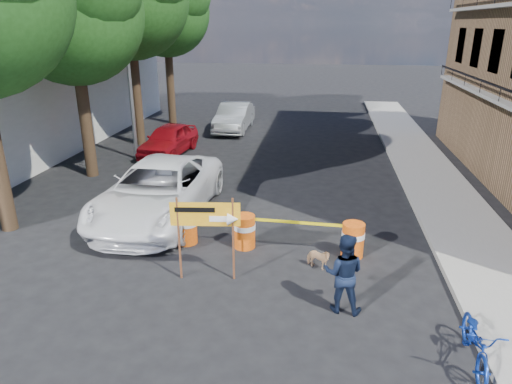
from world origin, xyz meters
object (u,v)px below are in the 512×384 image
(detour_sign, at_px, (215,220))
(sedan_silver, at_px, (234,117))
(barrel_mid_left, at_px, (186,227))
(pedestrian, at_px, (344,273))
(bicycle, at_px, (481,321))
(barrel_far_left, at_px, (113,221))
(dog, at_px, (318,259))
(suv_white, at_px, (159,191))
(barrel_mid_right, at_px, (245,231))
(sedan_red, at_px, (169,140))
(barrel_far_right, at_px, (353,239))

(detour_sign, xyz_separation_m, sedan_silver, (-2.54, 15.44, -0.74))
(barrel_mid_left, bearing_deg, pedestrian, -31.95)
(bicycle, bearing_deg, barrel_far_left, 159.53)
(barrel_far_left, bearing_deg, dog, -9.75)
(detour_sign, height_order, sedan_silver, detour_sign)
(detour_sign, distance_m, suv_white, 4.23)
(detour_sign, relative_size, sedan_silver, 0.44)
(barrel_far_left, distance_m, detour_sign, 3.92)
(barrel_mid_left, xyz_separation_m, pedestrian, (4.04, -2.52, 0.38))
(barrel_mid_left, xyz_separation_m, suv_white, (-1.33, 1.62, 0.37))
(pedestrian, bearing_deg, sedan_silver, -64.55)
(barrel_mid_left, bearing_deg, barrel_mid_right, -0.78)
(barrel_far_left, xyz_separation_m, suv_white, (0.80, 1.54, 0.37))
(barrel_mid_left, distance_m, suv_white, 2.13)
(barrel_mid_right, bearing_deg, sedan_red, 119.94)
(dog, bearing_deg, sedan_red, 60.76)
(suv_white, bearing_deg, detour_sign, -51.83)
(pedestrian, distance_m, suv_white, 6.78)
(pedestrian, height_order, bicycle, bicycle)
(dog, bearing_deg, sedan_silver, 43.03)
(bicycle, bearing_deg, dog, 137.60)
(barrel_far_right, xyz_separation_m, sedan_red, (-7.71, 8.64, 0.21))
(detour_sign, xyz_separation_m, suv_white, (-2.54, 3.32, -0.64))
(barrel_far_left, distance_m, barrel_far_right, 6.51)
(sedan_silver, bearing_deg, detour_sign, -80.21)
(barrel_far_left, height_order, suv_white, suv_white)
(detour_sign, bearing_deg, suv_white, 120.77)
(pedestrian, distance_m, dog, 1.80)
(barrel_far_left, bearing_deg, suv_white, 62.54)
(barrel_mid_left, height_order, bicycle, bicycle)
(pedestrian, distance_m, sedan_red, 13.27)
(barrel_far_left, height_order, pedestrian, pedestrian)
(barrel_mid_right, height_order, suv_white, suv_white)
(sedan_red, xyz_separation_m, sedan_silver, (2.00, 5.23, 0.07))
(barrel_mid_right, bearing_deg, detour_sign, -102.40)
(detour_sign, bearing_deg, barrel_mid_right, 70.91)
(barrel_far_right, height_order, pedestrian, pedestrian)
(detour_sign, xyz_separation_m, sedan_red, (-4.54, 10.21, -0.80))
(barrel_mid_right, xyz_separation_m, sedan_red, (-4.91, 8.53, 0.21))
(suv_white, bearing_deg, sedan_silver, 90.72)
(sedan_silver, bearing_deg, bicycle, -66.16)
(barrel_far_right, distance_m, detour_sign, 3.68)
(pedestrian, relative_size, suv_white, 0.28)
(pedestrian, xyz_separation_m, bicycle, (2.23, -1.30, 0.03))
(detour_sign, relative_size, dog, 3.13)
(barrel_far_left, height_order, bicycle, bicycle)
(detour_sign, xyz_separation_m, dog, (2.31, 0.81, -1.21))
(barrel_far_right, bearing_deg, barrel_far_left, 178.22)
(barrel_mid_left, height_order, pedestrian, pedestrian)
(dog, bearing_deg, bicycle, -112.14)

